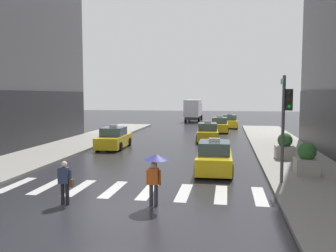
{
  "coord_description": "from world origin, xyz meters",
  "views": [
    {
      "loc": [
        4.06,
        -11.44,
        4.08
      ],
      "look_at": [
        0.8,
        8.0,
        2.35
      ],
      "focal_mm": 37.82,
      "sensor_mm": 36.0,
      "label": 1
    }
  ],
  "objects_px": {
    "taxi_third": "(208,133)",
    "planter_mid_block": "(285,147)",
    "pedestrian_with_handbag": "(65,180)",
    "taxi_fourth": "(220,125)",
    "pedestrian_with_umbrella": "(156,166)",
    "taxi_lead": "(214,158)",
    "planter_near_corner": "(307,160)",
    "traffic_light_pole": "(286,114)",
    "taxi_second": "(114,139)",
    "taxi_fifth": "(229,122)",
    "box_truck": "(193,109)"
  },
  "relations": [
    {
      "from": "taxi_fourth",
      "to": "pedestrian_with_handbag",
      "type": "relative_size",
      "value": 2.76
    },
    {
      "from": "taxi_third",
      "to": "planter_mid_block",
      "type": "height_order",
      "value": "taxi_third"
    },
    {
      "from": "pedestrian_with_handbag",
      "to": "planter_near_corner",
      "type": "bearing_deg",
      "value": 31.87
    },
    {
      "from": "pedestrian_with_umbrella",
      "to": "planter_near_corner",
      "type": "relative_size",
      "value": 1.21
    },
    {
      "from": "taxi_fifth",
      "to": "box_truck",
      "type": "xyz_separation_m",
      "value": [
        -5.47,
        9.68,
        1.13
      ]
    },
    {
      "from": "taxi_fifth",
      "to": "planter_near_corner",
      "type": "relative_size",
      "value": 2.86
    },
    {
      "from": "taxi_second",
      "to": "pedestrian_with_handbag",
      "type": "bearing_deg",
      "value": -79.07
    },
    {
      "from": "planter_near_corner",
      "to": "planter_mid_block",
      "type": "distance_m",
      "value": 4.4
    },
    {
      "from": "planter_mid_block",
      "to": "taxi_lead",
      "type": "bearing_deg",
      "value": -138.71
    },
    {
      "from": "taxi_lead",
      "to": "taxi_fourth",
      "type": "relative_size",
      "value": 1.0
    },
    {
      "from": "taxi_second",
      "to": "pedestrian_with_handbag",
      "type": "xyz_separation_m",
      "value": [
        2.68,
        -13.9,
        0.21
      ]
    },
    {
      "from": "box_truck",
      "to": "pedestrian_with_umbrella",
      "type": "relative_size",
      "value": 3.9
    },
    {
      "from": "taxi_lead",
      "to": "taxi_fourth",
      "type": "height_order",
      "value": "same"
    },
    {
      "from": "taxi_lead",
      "to": "pedestrian_with_handbag",
      "type": "distance_m",
      "value": 8.6
    },
    {
      "from": "box_truck",
      "to": "traffic_light_pole",
      "type": "bearing_deg",
      "value": -78.54
    },
    {
      "from": "taxi_lead",
      "to": "box_truck",
      "type": "xyz_separation_m",
      "value": [
        -4.53,
        35.65,
        1.13
      ]
    },
    {
      "from": "planter_mid_block",
      "to": "box_truck",
      "type": "bearing_deg",
      "value": 105.26
    },
    {
      "from": "planter_mid_block",
      "to": "taxi_fifth",
      "type": "bearing_deg",
      "value": 98.3
    },
    {
      "from": "taxi_third",
      "to": "planter_near_corner",
      "type": "relative_size",
      "value": 2.89
    },
    {
      "from": "pedestrian_with_handbag",
      "to": "taxi_lead",
      "type": "bearing_deg",
      "value": 52.32
    },
    {
      "from": "pedestrian_with_umbrella",
      "to": "taxi_fourth",
      "type": "bearing_deg",
      "value": 86.32
    },
    {
      "from": "taxi_fifth",
      "to": "pedestrian_with_umbrella",
      "type": "bearing_deg",
      "value": -95.02
    },
    {
      "from": "traffic_light_pole",
      "to": "taxi_lead",
      "type": "distance_m",
      "value": 4.81
    },
    {
      "from": "taxi_lead",
      "to": "taxi_third",
      "type": "distance_m",
      "value": 12.53
    },
    {
      "from": "taxi_third",
      "to": "pedestrian_with_umbrella",
      "type": "bearing_deg",
      "value": -92.57
    },
    {
      "from": "taxi_fifth",
      "to": "pedestrian_with_umbrella",
      "type": "relative_size",
      "value": 2.36
    },
    {
      "from": "taxi_lead",
      "to": "pedestrian_with_umbrella",
      "type": "distance_m",
      "value": 6.74
    },
    {
      "from": "pedestrian_with_handbag",
      "to": "taxi_third",
      "type": "bearing_deg",
      "value": 77.72
    },
    {
      "from": "taxi_fifth",
      "to": "planter_mid_block",
      "type": "relative_size",
      "value": 2.86
    },
    {
      "from": "pedestrian_with_umbrella",
      "to": "pedestrian_with_handbag",
      "type": "distance_m",
      "value": 3.42
    },
    {
      "from": "taxi_lead",
      "to": "pedestrian_with_handbag",
      "type": "bearing_deg",
      "value": -127.68
    },
    {
      "from": "taxi_fifth",
      "to": "planter_near_corner",
      "type": "distance_m",
      "value": 26.91
    },
    {
      "from": "taxi_second",
      "to": "pedestrian_with_handbag",
      "type": "relative_size",
      "value": 2.78
    },
    {
      "from": "taxi_lead",
      "to": "planter_mid_block",
      "type": "bearing_deg",
      "value": 41.29
    },
    {
      "from": "traffic_light_pole",
      "to": "taxi_fourth",
      "type": "relative_size",
      "value": 1.05
    },
    {
      "from": "box_truck",
      "to": "taxi_fifth",
      "type": "bearing_deg",
      "value": -60.54
    },
    {
      "from": "box_truck",
      "to": "pedestrian_with_umbrella",
      "type": "height_order",
      "value": "box_truck"
    },
    {
      "from": "traffic_light_pole",
      "to": "box_truck",
      "type": "relative_size",
      "value": 0.63
    },
    {
      "from": "taxi_fourth",
      "to": "planter_mid_block",
      "type": "height_order",
      "value": "taxi_fourth"
    },
    {
      "from": "traffic_light_pole",
      "to": "planter_near_corner",
      "type": "distance_m",
      "value": 3.3
    },
    {
      "from": "taxi_fifth",
      "to": "planter_near_corner",
      "type": "height_order",
      "value": "taxi_fifth"
    },
    {
      "from": "traffic_light_pole",
      "to": "taxi_second",
      "type": "relative_size",
      "value": 1.05
    },
    {
      "from": "planter_mid_block",
      "to": "pedestrian_with_umbrella",
      "type": "bearing_deg",
      "value": -121.13
    },
    {
      "from": "traffic_light_pole",
      "to": "taxi_second",
      "type": "distance_m",
      "value": 14.95
    },
    {
      "from": "taxi_fifth",
      "to": "taxi_fourth",
      "type": "bearing_deg",
      "value": -101.52
    },
    {
      "from": "pedestrian_with_umbrella",
      "to": "planter_near_corner",
      "type": "height_order",
      "value": "pedestrian_with_umbrella"
    },
    {
      "from": "traffic_light_pole",
      "to": "pedestrian_with_umbrella",
      "type": "distance_m",
      "value": 6.65
    },
    {
      "from": "taxi_third",
      "to": "pedestrian_with_handbag",
      "type": "xyz_separation_m",
      "value": [
        -4.2,
        -19.29,
        0.21
      ]
    },
    {
      "from": "taxi_lead",
      "to": "planter_near_corner",
      "type": "xyz_separation_m",
      "value": [
        4.56,
        -0.7,
        0.15
      ]
    },
    {
      "from": "planter_mid_block",
      "to": "taxi_second",
      "type": "bearing_deg",
      "value": 164.31
    }
  ]
}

